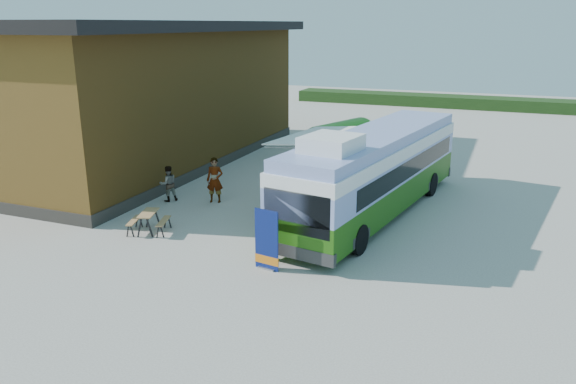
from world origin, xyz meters
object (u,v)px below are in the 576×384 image
at_px(picnic_table, 148,217).
at_px(person_b, 168,184).
at_px(banner, 267,245).
at_px(bus, 375,170).
at_px(person_a, 215,180).
at_px(slurry_tanker, 340,138).

xyz_separation_m(picnic_table, person_b, (-1.45, 3.52, 0.20)).
bearing_deg(picnic_table, banner, -32.40).
bearing_deg(bus, person_b, -160.18).
height_order(person_a, person_b, person_a).
xyz_separation_m(person_a, slurry_tanker, (2.75, 9.31, 0.29)).
xyz_separation_m(picnic_table, person_a, (0.49, 4.13, 0.40)).
bearing_deg(slurry_tanker, banner, -61.66).
distance_m(picnic_table, person_b, 3.81).
distance_m(person_a, slurry_tanker, 9.72).
bearing_deg(banner, bus, 83.63).
bearing_deg(picnic_table, slurry_tanker, 58.41).
xyz_separation_m(person_b, slurry_tanker, (4.70, 9.92, 0.49)).
xyz_separation_m(bus, person_b, (-8.61, -1.59, -1.06)).
xyz_separation_m(banner, person_b, (-6.79, 4.89, -0.02)).
distance_m(bus, person_b, 8.82).
distance_m(bus, person_a, 6.79).
xyz_separation_m(bus, banner, (-1.82, -6.48, -1.04)).
relative_size(picnic_table, slurry_tanker, 0.29).
bearing_deg(slurry_tanker, person_b, -95.03).
height_order(bus, banner, bus).
xyz_separation_m(banner, picnic_table, (-5.33, 1.37, -0.23)).
bearing_deg(slurry_tanker, person_a, -86.14).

